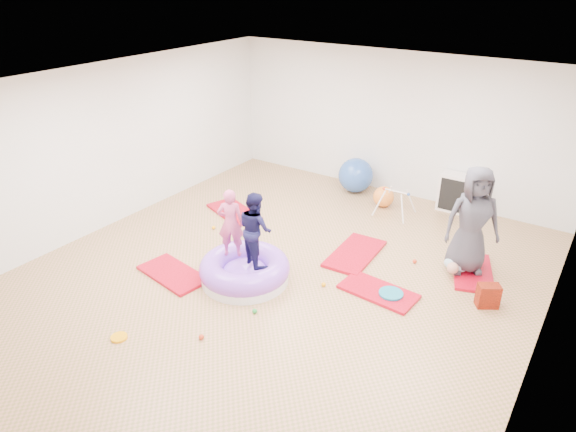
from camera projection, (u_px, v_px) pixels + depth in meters
The scene contains 19 objects.
room at pixel (276, 191), 7.03m from camera, with size 7.01×8.01×2.81m.
gym_mat_front_left at pixel (173, 274), 7.69m from camera, with size 1.12×0.56×0.05m, color red.
gym_mat_mid_left at pixel (234, 212), 9.63m from camera, with size 1.13×0.56×0.05m, color red.
gym_mat_center_back at pixel (355, 254), 8.22m from camera, with size 1.22×0.61×0.05m, color red.
gym_mat_right at pixel (378, 292), 7.27m from camera, with size 1.08×0.54×0.04m, color red.
gym_mat_rear_right at pixel (473, 272), 7.74m from camera, with size 1.11×0.55×0.05m, color red.
inflatable_cushion at pixel (245, 270), 7.51m from camera, with size 1.33×1.33×0.42m.
child_pink at pixel (230, 220), 7.34m from camera, with size 0.38×0.25×1.04m, color #C6497E.
child_navy at pixel (255, 226), 7.13m from camera, with size 0.53×0.41×1.09m, color #110F38.
adult_caregiver at pixel (472, 220), 7.42m from camera, with size 0.80×0.52×1.64m, color #393843.
infant at pixel (455, 265), 7.66m from camera, with size 0.36×0.37×0.21m.
ball_pit_balls at pixel (291, 271), 7.75m from camera, with size 4.13×3.43×0.07m.
exercise_ball_blue at pixel (356, 175), 10.42m from camera, with size 0.70×0.70×0.70m, color #2851A8.
exercise_ball_orange at pixel (384, 197), 9.82m from camera, with size 0.40×0.40×0.40m, color orange.
infant_play_gym at pixel (395, 199), 9.42m from camera, with size 0.64×0.61×0.49m.
cube_shelf at pixel (459, 193), 9.56m from camera, with size 0.72×0.35×0.72m.
balance_disc at pixel (391, 295), 7.17m from camera, with size 0.34×0.34×0.08m, color #167595.
backpack at pixel (488, 296), 6.93m from camera, with size 0.29×0.18×0.33m, color red.
yellow_toy at pixel (119, 337), 6.39m from camera, with size 0.21×0.21×0.03m, color #F7A206.
Camera 1 is at (3.73, -5.28, 4.18)m, focal length 32.00 mm.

